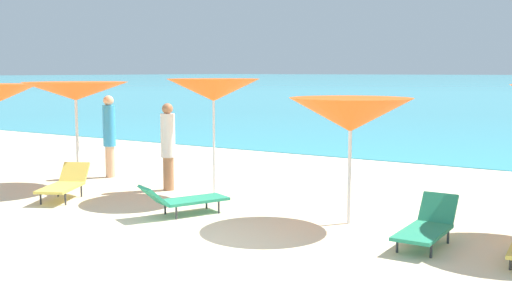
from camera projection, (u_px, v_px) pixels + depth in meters
ground_plane at (401, 169)px, 16.77m from camera, size 50.00×100.00×0.30m
umbrella_1 at (76, 91)px, 13.11m from camera, size 2.36×2.36×2.25m
umbrella_2 at (214, 90)px, 12.05m from camera, size 1.86×1.86×2.33m
umbrella_3 at (351, 115)px, 9.94m from camera, size 2.04×2.04×2.06m
lounge_chair_0 at (183, 199)px, 10.70m from camera, size 1.11×1.61×0.57m
lounge_chair_2 at (427, 226)px, 8.84m from camera, size 0.55×1.49×0.65m
lounge_chair_7 at (65, 183)px, 12.04m from camera, size 1.13×1.52×0.64m
beachgoer_1 at (168, 143)px, 12.88m from camera, size 0.30×0.30×1.82m
beachgoer_2 at (109, 133)px, 14.45m from camera, size 0.29×0.29×1.92m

